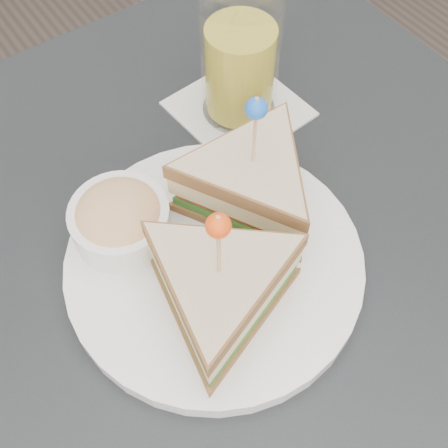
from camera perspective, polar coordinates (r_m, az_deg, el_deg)
ground_plane at (r=1.26m, az=-0.12°, el=-20.61°), size 3.50×3.50×0.00m
table at (r=0.62m, az=-0.23°, el=-7.41°), size 0.80×0.80×0.75m
plate_meal at (r=0.51m, az=-0.46°, el=-1.52°), size 0.34×0.33×0.17m
drink_set at (r=0.62m, az=1.65°, el=16.41°), size 0.14×0.14×0.17m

